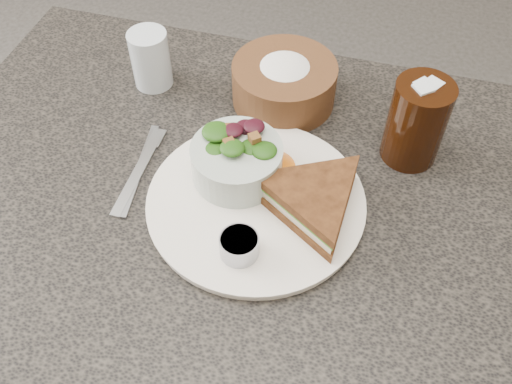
{
  "coord_description": "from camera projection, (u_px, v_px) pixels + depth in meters",
  "views": [
    {
      "loc": [
        0.16,
        -0.5,
        1.39
      ],
      "look_at": [
        0.02,
        -0.02,
        0.78
      ],
      "focal_mm": 40.0,
      "sensor_mm": 36.0,
      "label": 1
    }
  ],
  "objects": [
    {
      "name": "cola_glass",
      "position": [
        417.0,
        119.0,
        0.82
      ],
      "size": [
        0.11,
        0.11,
        0.14
      ],
      "primitive_type": null,
      "rotation": [
        0.0,
        0.0,
        0.41
      ],
      "color": "black",
      "rests_on": "dining_table"
    },
    {
      "name": "dining_table",
      "position": [
        247.0,
        311.0,
        1.12
      ],
      "size": [
        1.0,
        0.7,
        0.75
      ],
      "primitive_type": "cube",
      "color": "black",
      "rests_on": "floor"
    },
    {
      "name": "knife",
      "position": [
        140.0,
        169.0,
        0.85
      ],
      "size": [
        0.04,
        0.18,
        0.0
      ],
      "primitive_type": "cube",
      "rotation": [
        0.0,
        0.0,
        0.13
      ],
      "color": "gray",
      "rests_on": "dining_table"
    },
    {
      "name": "fork",
      "position": [
        137.0,
        175.0,
        0.85
      ],
      "size": [
        0.02,
        0.16,
        0.0
      ],
      "primitive_type": "cube",
      "rotation": [
        0.0,
        0.0,
        0.01
      ],
      "color": "#9EA1A5",
      "rests_on": "dining_table"
    },
    {
      "name": "water_glass",
      "position": [
        151.0,
        59.0,
        0.94
      ],
      "size": [
        0.08,
        0.08,
        0.1
      ],
      "primitive_type": "cylinder",
      "rotation": [
        0.0,
        0.0,
        -0.22
      ],
      "color": "silver",
      "rests_on": "dining_table"
    },
    {
      "name": "dinner_plate",
      "position": [
        256.0,
        202.0,
        0.81
      ],
      "size": [
        0.31,
        0.31,
        0.01
      ],
      "primitive_type": "cylinder",
      "color": "silver",
      "rests_on": "dining_table"
    },
    {
      "name": "bread_basket",
      "position": [
        284.0,
        77.0,
        0.92
      ],
      "size": [
        0.2,
        0.2,
        0.1
      ],
      "primitive_type": null,
      "rotation": [
        0.0,
        0.0,
        -0.18
      ],
      "color": "brown",
      "rests_on": "dining_table"
    },
    {
      "name": "sandwich",
      "position": [
        313.0,
        200.0,
        0.77
      ],
      "size": [
        0.25,
        0.25,
        0.05
      ],
      "primitive_type": null,
      "rotation": [
        0.0,
        0.0,
        -0.56
      ],
      "color": "brown",
      "rests_on": "dinner_plate"
    },
    {
      "name": "orange_wedge",
      "position": [
        272.0,
        160.0,
        0.83
      ],
      "size": [
        0.1,
        0.1,
        0.03
      ],
      "primitive_type": "cone",
      "rotation": [
        0.0,
        0.0,
        0.83
      ],
      "color": "orange",
      "rests_on": "dinner_plate"
    },
    {
      "name": "floor",
      "position": [
        249.0,
        382.0,
        1.41
      ],
      "size": [
        6.0,
        6.0,
        0.0
      ],
      "primitive_type": "plane",
      "color": "#54524F",
      "rests_on": "ground"
    },
    {
      "name": "dressing_ramekin",
      "position": [
        239.0,
        246.0,
        0.74
      ],
      "size": [
        0.06,
        0.06,
        0.03
      ],
      "primitive_type": "cylinder",
      "rotation": [
        0.0,
        0.0,
        -0.09
      ],
      "color": "#9A9EAA",
      "rests_on": "dinner_plate"
    },
    {
      "name": "salad_bowl",
      "position": [
        237.0,
        157.0,
        0.8
      ],
      "size": [
        0.16,
        0.16,
        0.08
      ],
      "primitive_type": null,
      "rotation": [
        0.0,
        0.0,
        -0.29
      ],
      "color": "#A7B7AE",
      "rests_on": "dinner_plate"
    }
  ]
}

